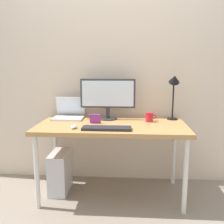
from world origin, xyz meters
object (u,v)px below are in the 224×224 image
(desk, at_px, (112,130))
(photo_frame, at_px, (95,119))
(monitor, at_px, (108,96))
(mouse, at_px, (74,127))
(laptop, at_px, (69,113))
(keyboard, at_px, (107,128))
(computer_tower, at_px, (60,172))
(desk_lamp, at_px, (174,86))
(coffee_mug, at_px, (149,117))

(desk, xyz_separation_m, photo_frame, (-0.17, 0.02, 0.11))
(monitor, relative_size, mouse, 6.41)
(laptop, distance_m, keyboard, 0.66)
(laptop, bearing_deg, desk, -27.59)
(photo_frame, distance_m, computer_tower, 0.69)
(desk, bearing_deg, mouse, -148.13)
(laptop, distance_m, photo_frame, 0.40)
(computer_tower, bearing_deg, desk_lamp, 9.62)
(desk, xyz_separation_m, laptop, (-0.48, 0.25, 0.12))
(desk_lamp, relative_size, computer_tower, 1.18)
(mouse, distance_m, coffee_mug, 0.78)
(desk_lamp, bearing_deg, mouse, -155.23)
(coffee_mug, relative_size, photo_frame, 1.00)
(coffee_mug, bearing_deg, mouse, -154.23)
(desk, xyz_separation_m, desk_lamp, (0.62, 0.24, 0.42))
(desk, distance_m, coffee_mug, 0.41)
(coffee_mug, distance_m, computer_tower, 1.09)
(coffee_mug, bearing_deg, photo_frame, -167.89)
(desk, distance_m, photo_frame, 0.20)
(desk, relative_size, keyboard, 3.29)
(desk, distance_m, keyboard, 0.24)
(monitor, distance_m, mouse, 0.57)
(desk, distance_m, laptop, 0.56)
(monitor, distance_m, laptop, 0.47)
(photo_frame, bearing_deg, desk, -6.13)
(keyboard, relative_size, computer_tower, 1.05)
(desk, bearing_deg, coffee_mug, 19.75)
(coffee_mug, height_order, computer_tower, coffee_mug)
(desk_lamp, height_order, mouse, desk_lamp)
(desk_lamp, relative_size, coffee_mug, 4.50)
(keyboard, height_order, computer_tower, keyboard)
(desk, height_order, monitor, monitor)
(desk, relative_size, photo_frame, 13.18)
(monitor, relative_size, coffee_mug, 5.26)
(laptop, xyz_separation_m, computer_tower, (-0.06, -0.22, -0.59))
(monitor, bearing_deg, computer_tower, -157.83)
(keyboard, distance_m, photo_frame, 0.28)
(desk, xyz_separation_m, computer_tower, (-0.54, 0.04, -0.47))
(desk, bearing_deg, laptop, 152.41)
(laptop, bearing_deg, monitor, -2.59)
(keyboard, xyz_separation_m, computer_tower, (-0.51, 0.26, -0.54))
(desk_lamp, bearing_deg, desk, -159.38)
(desk, bearing_deg, photo_frame, 173.87)
(monitor, distance_m, desk_lamp, 0.69)
(coffee_mug, bearing_deg, keyboard, -138.38)
(desk_lamp, bearing_deg, coffee_mug, -158.12)
(monitor, height_order, photo_frame, monitor)
(desk, distance_m, computer_tower, 0.72)
(desk, relative_size, coffee_mug, 13.20)
(keyboard, xyz_separation_m, photo_frame, (-0.14, 0.24, 0.04))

